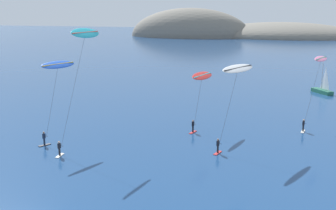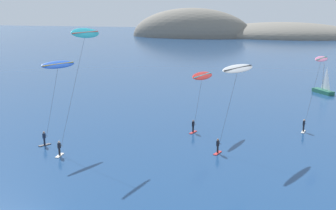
{
  "view_description": "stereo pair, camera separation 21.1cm",
  "coord_description": "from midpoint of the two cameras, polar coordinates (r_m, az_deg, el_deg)",
  "views": [
    {
      "loc": [
        17.38,
        -24.71,
        16.01
      ],
      "look_at": [
        5.4,
        22.01,
        4.71
      ],
      "focal_mm": 45.0,
      "sensor_mm": 36.0,
      "label": 1
    },
    {
      "loc": [
        17.59,
        -24.65,
        16.01
      ],
      "look_at": [
        5.4,
        22.01,
        4.71
      ],
      "focal_mm": 45.0,
      "sensor_mm": 36.0,
      "label": 2
    }
  ],
  "objects": [
    {
      "name": "kitesurfer_red",
      "position": [
        55.53,
        4.45,
        3.46
      ],
      "size": [
        2.8,
        5.94,
        7.6
      ],
      "color": "red",
      "rests_on": "ground"
    },
    {
      "name": "kitesurfer_white",
      "position": [
        48.62,
        9.19,
        4.25
      ],
      "size": [
        4.0,
        7.49,
        9.55
      ],
      "color": "red",
      "rests_on": "ground"
    },
    {
      "name": "kitesurfer_blue",
      "position": [
        51.63,
        -14.93,
        4.46
      ],
      "size": [
        3.08,
        5.76,
        9.75
      ],
      "color": "#2D2D33",
      "rests_on": "ground"
    },
    {
      "name": "sailboat_near",
      "position": [
        85.0,
        19.96,
        1.98
      ],
      "size": [
        4.14,
        5.46,
        5.7
      ],
      "color": "#23664C",
      "rests_on": "ground"
    },
    {
      "name": "kitesurfer_cyan",
      "position": [
        49.36,
        -11.51,
        8.42
      ],
      "size": [
        2.63,
        8.61,
        13.68
      ],
      "color": "silver",
      "rests_on": "ground"
    },
    {
      "name": "kitesurfer_pink",
      "position": [
        61.35,
        19.72,
        5.1
      ],
      "size": [
        3.77,
        8.82,
        9.36
      ],
      "color": "silver",
      "rests_on": "ground"
    },
    {
      "name": "headland_island",
      "position": [
        236.97,
        8.57,
        9.17
      ],
      "size": [
        123.92,
        54.82,
        30.78
      ],
      "color": "slate",
      "rests_on": "ground"
    }
  ]
}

